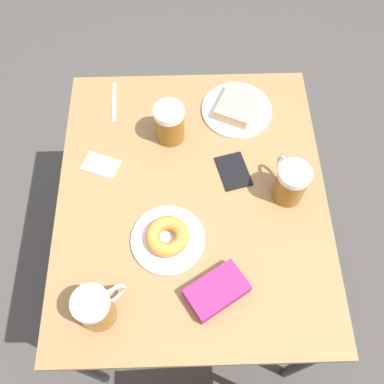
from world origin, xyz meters
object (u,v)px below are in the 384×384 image
Objects in this scene: beer_mug_center at (96,308)px; passport_near_edge at (233,171)px; blue_pouch at (217,291)px; plate_with_donut at (168,238)px; beer_mug_right at (291,183)px; fork at (114,102)px; plate_with_cake at (237,107)px; napkin_folded at (101,165)px; beer_mug_left at (170,123)px.

passport_near_edge is (-0.39, -0.43, -0.06)m from beer_mug_center.
passport_near_edge is 0.76× the size of blue_pouch.
beer_mug_right reaches higher than plate_with_donut.
beer_mug_center is 0.81× the size of fork.
beer_mug_right is at bearing 111.59° from plate_with_cake.
plate_with_donut is at bearing 129.24° from napkin_folded.
fork is at bearing -6.87° from plate_with_cake.
beer_mug_right is at bearing 168.50° from napkin_folded.
beer_mug_right is 0.38m from blue_pouch.
passport_near_edge is at bearing 143.46° from beer_mug_left.
beer_mug_left is 0.85× the size of fork.
beer_mug_center reaches higher than plate_with_donut.
plate_with_cake reaches higher than passport_near_edge.
passport_near_edge is at bearing 143.36° from fork.
plate_with_cake is 1.11× the size of plate_with_donut.
plate_with_cake is 0.50m from napkin_folded.
beer_mug_center is 0.72× the size of blue_pouch.
beer_mug_right is 0.67m from fork.
napkin_folded is at bearing -4.79° from passport_near_edge.
plate_with_cake is at bearing -96.65° from passport_near_edge.
beer_mug_left and beer_mug_center have the same top height.
beer_mug_left is 1.11× the size of napkin_folded.
plate_with_cake reaches higher than napkin_folded.
plate_with_donut reaches higher than passport_near_edge.
plate_with_cake is 0.79m from beer_mug_center.
fork is 0.75m from blue_pouch.
plate_with_cake is 1.76× the size of beer_mug_center.
fork is at bearing -64.82° from blue_pouch.
napkin_folded is 0.26m from fork.
passport_near_edge is at bearing -27.74° from beer_mug_right.
blue_pouch is (-0.35, 0.42, 0.02)m from napkin_folded.
plate_with_donut reaches higher than fork.
beer_mug_left is at bearing -76.99° from blue_pouch.
passport_near_edge is at bearing -101.08° from blue_pouch.
napkin_folded is 0.42m from passport_near_edge.
blue_pouch is at bearing 103.01° from beer_mug_left.
blue_pouch reaches higher than napkin_folded.
plate_with_donut is 1.50× the size of passport_near_edge.
fork is at bearing -70.29° from plate_with_donut.
fork is 0.89× the size of blue_pouch.
beer_mug_left is 0.55m from blue_pouch.
blue_pouch is at bearing 129.48° from napkin_folded.
beer_mug_left is at bearing -32.86° from beer_mug_right.
plate_with_cake is at bearing -155.30° from napkin_folded.
napkin_folded is (0.21, -0.26, -0.02)m from plate_with_donut.
plate_with_donut is 0.21m from blue_pouch.
plate_with_donut is at bearing 109.71° from fork.
beer_mug_left reaches higher than plate_with_donut.
passport_near_edge is (-0.20, 0.15, -0.06)m from beer_mug_left.
napkin_folded is 0.76× the size of fork.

